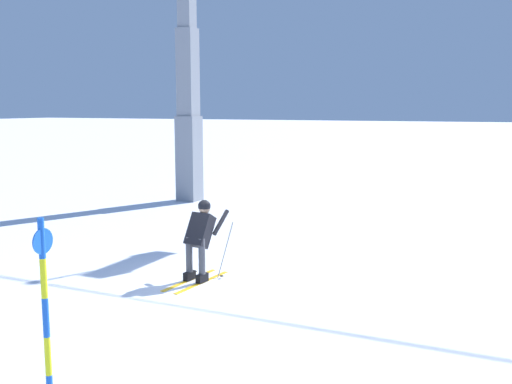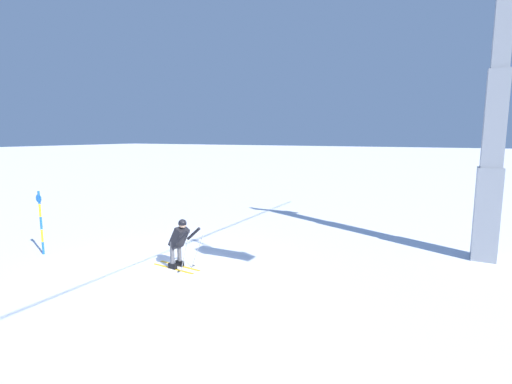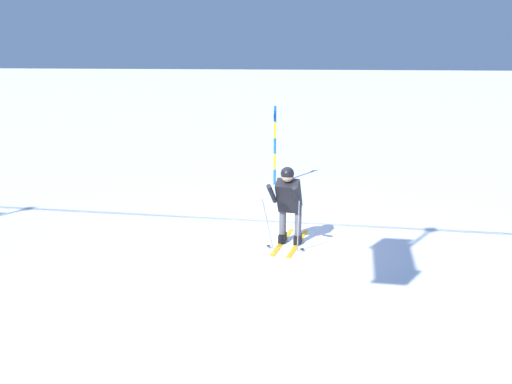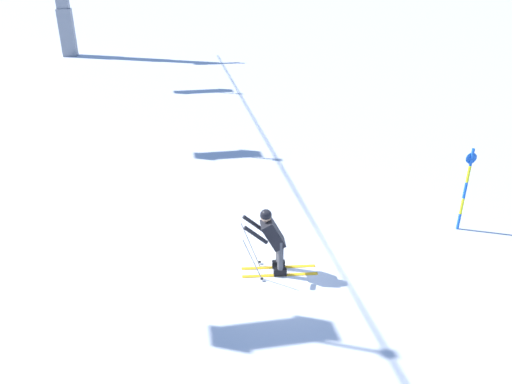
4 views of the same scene
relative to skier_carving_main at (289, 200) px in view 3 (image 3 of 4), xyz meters
The scene contains 3 objects.
ground_plane 0.97m from the skier_carving_main, 44.63° to the right, with size 260.00×260.00×0.00m, color white.
skier_carving_main is the anchor object (origin of this frame).
trail_marker_pole 5.16m from the skier_carving_main, 78.68° to the right, with size 0.07×0.28×2.18m.
Camera 3 is at (-1.44, 10.20, 3.52)m, focal length 38.99 mm.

